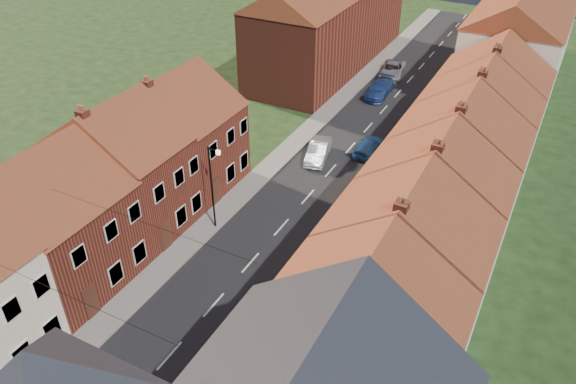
% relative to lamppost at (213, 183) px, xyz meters
% --- Properties ---
extents(road, '(7.00, 90.00, 0.02)m').
position_rel_lamppost_xyz_m(road, '(3.81, 10.00, -3.53)').
color(road, black).
rests_on(road, ground).
extents(pavement_left, '(1.80, 90.00, 0.12)m').
position_rel_lamppost_xyz_m(pavement_left, '(-0.59, 10.00, -3.48)').
color(pavement_left, slate).
rests_on(pavement_left, ground).
extents(pavement_right, '(1.80, 90.00, 0.12)m').
position_rel_lamppost_xyz_m(pavement_right, '(8.21, 10.00, -3.48)').
color(pavement_right, slate).
rests_on(pavement_right, ground).
extents(cottage_r_tudor, '(8.30, 5.20, 9.00)m').
position_rel_lamppost_xyz_m(cottage_r_tudor, '(13.08, -7.30, 0.93)').
color(cottage_r_tudor, white).
rests_on(cottage_r_tudor, ground).
extents(cottage_r_white_near, '(8.30, 6.00, 9.00)m').
position_rel_lamppost_xyz_m(cottage_r_white_near, '(13.11, -1.90, 0.94)').
color(cottage_r_white_near, white).
rests_on(cottage_r_white_near, ground).
extents(cottage_r_cream_mid, '(8.30, 5.20, 9.00)m').
position_rel_lamppost_xyz_m(cottage_r_cream_mid, '(13.11, 3.50, 0.94)').
color(cottage_r_cream_mid, white).
rests_on(cottage_r_cream_mid, ground).
extents(cottage_r_pink, '(8.30, 6.00, 9.00)m').
position_rel_lamppost_xyz_m(cottage_r_pink, '(13.11, 8.90, 0.94)').
color(cottage_r_pink, white).
rests_on(cottage_r_pink, ground).
extents(cottage_r_white_far, '(8.30, 5.20, 9.00)m').
position_rel_lamppost_xyz_m(cottage_r_white_far, '(13.11, 14.30, 0.94)').
color(cottage_r_white_far, white).
rests_on(cottage_r_white_far, ground).
extents(cottage_r_cream_far, '(8.30, 6.00, 9.00)m').
position_rel_lamppost_xyz_m(cottage_r_cream_far, '(13.11, 19.70, 0.94)').
color(cottage_r_cream_far, white).
rests_on(cottage_r_cream_far, ground).
extents(cottage_l_white, '(8.30, 6.90, 8.80)m').
position_rel_lamppost_xyz_m(cottage_l_white, '(-5.49, -8.05, 0.83)').
color(cottage_l_white, maroon).
rests_on(cottage_l_white, ground).
extents(cottage_l_brick_mid, '(8.30, 5.70, 9.10)m').
position_rel_lamppost_xyz_m(cottage_l_brick_mid, '(-5.49, -1.95, 0.99)').
color(cottage_l_brick_mid, maroon).
rests_on(cottage_l_brick_mid, ground).
extents(cottage_l_pink, '(8.30, 6.30, 8.80)m').
position_rel_lamppost_xyz_m(cottage_l_pink, '(-5.49, 3.85, 0.83)').
color(cottage_l_pink, maroon).
rests_on(cottage_l_pink, ground).
extents(block_right_far, '(8.30, 24.20, 10.50)m').
position_rel_lamppost_xyz_m(block_right_far, '(13.11, 35.00, 1.76)').
color(block_right_far, white).
rests_on(block_right_far, ground).
extents(block_left_far, '(8.30, 24.20, 10.50)m').
position_rel_lamppost_xyz_m(block_left_far, '(-5.49, 30.00, 1.76)').
color(block_left_far, maroon).
rests_on(block_left_far, ground).
extents(lamppost, '(0.88, 0.15, 6.00)m').
position_rel_lamppost_xyz_m(lamppost, '(0.00, 0.00, 0.00)').
color(lamppost, black).
rests_on(lamppost, pavement_left).
extents(car_mid, '(2.34, 4.38, 1.37)m').
position_rel_lamppost_xyz_m(car_mid, '(2.16, 11.23, -2.85)').
color(car_mid, '#A5A9AD').
rests_on(car_mid, ground).
extents(car_far, '(2.15, 4.86, 1.39)m').
position_rel_lamppost_xyz_m(car_far, '(2.31, 24.70, -2.84)').
color(car_far, navy).
rests_on(car_far, ground).
extents(car_distant, '(2.95, 5.11, 1.34)m').
position_rel_lamppost_xyz_m(car_distant, '(1.81, 30.00, -2.87)').
color(car_distant, '#A1A2A8').
rests_on(car_distant, ground).
extents(car_far_b, '(1.63, 3.94, 1.14)m').
position_rel_lamppost_xyz_m(car_far_b, '(5.31, 14.00, -2.97)').
color(car_far_b, navy).
rests_on(car_far_b, ground).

